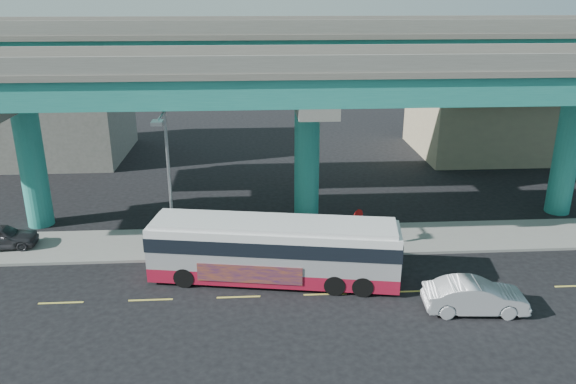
{
  "coord_description": "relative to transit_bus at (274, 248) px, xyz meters",
  "views": [
    {
      "loc": [
        -3.17,
        -22.99,
        13.3
      ],
      "look_at": [
        -1.45,
        4.0,
        3.53
      ],
      "focal_mm": 35.0,
      "sensor_mm": 36.0,
      "label": 1
    }
  ],
  "objects": [
    {
      "name": "transit_bus",
      "position": [
        0.0,
        0.0,
        0.0
      ],
      "size": [
        12.16,
        4.51,
        3.06
      ],
      "rotation": [
        0.0,
        0.0,
        -0.17
      ],
      "color": "maroon",
      "rests_on": "ground"
    },
    {
      "name": "street_lamp",
      "position": [
        -5.13,
        2.17,
        3.56
      ],
      "size": [
        0.5,
        2.55,
        7.83
      ],
      "color": "gray",
      "rests_on": "sidewalk"
    },
    {
      "name": "stop_sign",
      "position": [
        4.58,
        2.91,
        0.09
      ],
      "size": [
        0.58,
        0.41,
        2.27
      ],
      "rotation": [
        0.0,
        0.0,
        0.2
      ],
      "color": "gray",
      "rests_on": "sidewalk"
    },
    {
      "name": "sedan",
      "position": [
        8.62,
        -3.41,
        -0.95
      ],
      "size": [
        2.22,
        4.66,
        1.46
      ],
      "primitive_type": "imported",
      "rotation": [
        0.0,
        0.0,
        1.49
      ],
      "color": "silver",
      "rests_on": "ground"
    },
    {
      "name": "lane_markings",
      "position": [
        2.29,
        -1.57,
        -1.67
      ],
      "size": [
        58.0,
        0.12,
        0.01
      ],
      "color": "#D8C64C",
      "rests_on": "ground"
    },
    {
      "name": "sidewalk",
      "position": [
        2.29,
        4.23,
        -1.6
      ],
      "size": [
        70.0,
        4.0,
        0.15
      ],
      "primitive_type": "cube",
      "color": "gray",
      "rests_on": "ground"
    },
    {
      "name": "building_beige",
      "position": [
        20.29,
        21.71,
        1.83
      ],
      "size": [
        14.0,
        10.23,
        7.0
      ],
      "color": "tan",
      "rests_on": "ground"
    },
    {
      "name": "building_concrete",
      "position": [
        -17.71,
        22.73,
        2.82
      ],
      "size": [
        12.0,
        10.0,
        9.0
      ],
      "primitive_type": "cube",
      "color": "gray",
      "rests_on": "ground"
    },
    {
      "name": "parked_car",
      "position": [
        -14.6,
        4.24,
        -0.88
      ],
      "size": [
        2.21,
        4.07,
        1.29
      ],
      "primitive_type": "imported",
      "rotation": [
        0.0,
        0.0,
        1.66
      ],
      "color": "#313237",
      "rests_on": "sidewalk"
    },
    {
      "name": "viaduct",
      "position": [
        2.29,
        7.84,
        7.46
      ],
      "size": [
        52.0,
        12.4,
        11.7
      ],
      "color": "#217D73",
      "rests_on": "ground"
    },
    {
      "name": "ground",
      "position": [
        2.29,
        -1.27,
        -1.68
      ],
      "size": [
        120.0,
        120.0,
        0.0
      ],
      "primitive_type": "plane",
      "color": "black",
      "rests_on": "ground"
    }
  ]
}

